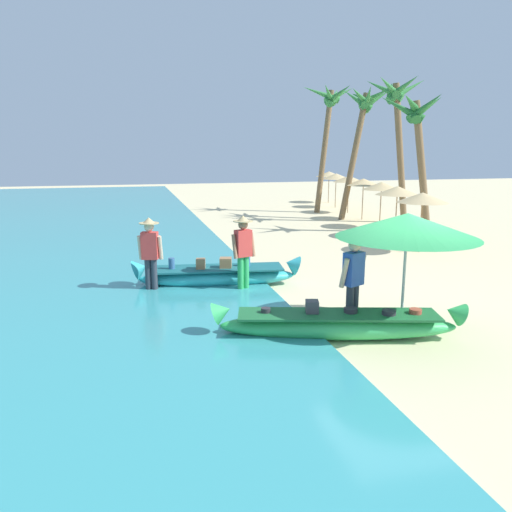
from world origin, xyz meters
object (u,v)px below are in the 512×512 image
at_px(person_vendor_assistant, 150,250).
at_px(palm_tree_mid_cluster, 417,125).
at_px(person_tourist_customer, 353,279).
at_px(boat_cyan_midground, 218,275).
at_px(patio_umbrella_large, 407,226).
at_px(palm_tree_far_behind, 329,110).
at_px(boat_green_foreground, 338,324).
at_px(person_vendor_hatted, 243,248).
at_px(palm_tree_leaning_seaward, 363,112).
at_px(palm_tree_tall_inland, 397,109).

relative_size(person_vendor_assistant, palm_tree_mid_cluster, 0.33).
xyz_separation_m(person_tourist_customer, palm_tree_mid_cluster, (6.81, 9.23, 3.19)).
xyz_separation_m(boat_cyan_midground, person_vendor_assistant, (-1.57, -0.20, 0.74)).
relative_size(patio_umbrella_large, palm_tree_far_behind, 0.38).
height_order(boat_green_foreground, person_vendor_hatted, person_vendor_hatted).
bearing_deg(person_vendor_assistant, palm_tree_leaning_seaward, 45.23).
xyz_separation_m(boat_cyan_midground, palm_tree_far_behind, (8.03, 12.79, 4.87)).
distance_m(palm_tree_leaning_seaward, palm_tree_far_behind, 2.85).
relative_size(person_vendor_assistant, patio_umbrella_large, 0.71).
bearing_deg(boat_cyan_midground, person_vendor_assistant, -172.67).
bearing_deg(palm_tree_mid_cluster, palm_tree_tall_inland, 75.46).
relative_size(boat_cyan_midground, person_tourist_customer, 2.42).
relative_size(palm_tree_tall_inland, palm_tree_far_behind, 0.98).
xyz_separation_m(boat_cyan_midground, person_vendor_hatted, (0.48, -0.66, 0.76)).
xyz_separation_m(boat_green_foreground, palm_tree_leaning_seaward, (7.13, 13.86, 4.61)).
bearing_deg(boat_green_foreground, palm_tree_leaning_seaward, 62.78).
distance_m(person_vendor_assistant, patio_umbrella_large, 5.66).
relative_size(boat_cyan_midground, person_vendor_hatted, 2.28).
xyz_separation_m(patio_umbrella_large, palm_tree_mid_cluster, (5.98, 9.53, 2.20)).
xyz_separation_m(palm_tree_tall_inland, palm_tree_leaning_seaward, (-0.81, 1.55, -0.06)).
bearing_deg(patio_umbrella_large, palm_tree_tall_inland, 61.41).
xyz_separation_m(boat_cyan_midground, palm_tree_tall_inland, (9.38, 8.46, 4.66)).
xyz_separation_m(boat_green_foreground, boat_cyan_midground, (-1.43, 3.85, 0.01)).
xyz_separation_m(person_vendor_assistant, palm_tree_far_behind, (9.59, 12.99, 4.13)).
bearing_deg(boat_green_foreground, patio_umbrella_large, 1.69).
bearing_deg(person_vendor_assistant, person_vendor_hatted, -12.53).
distance_m(boat_green_foreground, person_tourist_customer, 0.88).
xyz_separation_m(boat_cyan_midground, palm_tree_leaning_seaward, (8.56, 10.01, 4.60)).
bearing_deg(palm_tree_leaning_seaward, patio_umbrella_large, -113.03).
bearing_deg(person_tourist_customer, palm_tree_mid_cluster, 53.56).
xyz_separation_m(boat_green_foreground, palm_tree_far_behind, (6.60, 16.65, 4.89)).
bearing_deg(palm_tree_mid_cluster, palm_tree_leaning_seaward, 91.33).
height_order(palm_tree_leaning_seaward, palm_tree_far_behind, palm_tree_far_behind).
height_order(boat_cyan_midground, person_vendor_assistant, person_vendor_assistant).
distance_m(boat_green_foreground, palm_tree_mid_cluster, 12.60).
distance_m(person_vendor_hatted, palm_tree_leaning_seaward, 13.92).
relative_size(person_vendor_hatted, patio_umbrella_large, 0.72).
height_order(palm_tree_tall_inland, palm_tree_leaning_seaward, palm_tree_tall_inland).
xyz_separation_m(boat_green_foreground, person_vendor_assistant, (-3.00, 3.65, 0.75)).
bearing_deg(person_vendor_assistant, person_tourist_customer, -44.08).
xyz_separation_m(palm_tree_leaning_seaward, palm_tree_far_behind, (-0.54, 2.78, 0.28)).
relative_size(boat_green_foreground, palm_tree_leaning_seaward, 0.72).
xyz_separation_m(person_vendor_assistant, palm_tree_tall_inland, (10.94, 8.66, 3.92)).
distance_m(boat_cyan_midground, palm_tree_tall_inland, 13.46).
height_order(patio_umbrella_large, palm_tree_far_behind, palm_tree_far_behind).
xyz_separation_m(person_vendor_hatted, palm_tree_leaning_seaward, (8.08, 10.67, 3.84)).
distance_m(patio_umbrella_large, palm_tree_tall_inland, 14.30).
distance_m(boat_cyan_midground, palm_tree_leaning_seaward, 13.95).
distance_m(person_vendor_hatted, palm_tree_mid_cluster, 10.82).
bearing_deg(patio_umbrella_large, palm_tree_leaning_seaward, 66.97).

